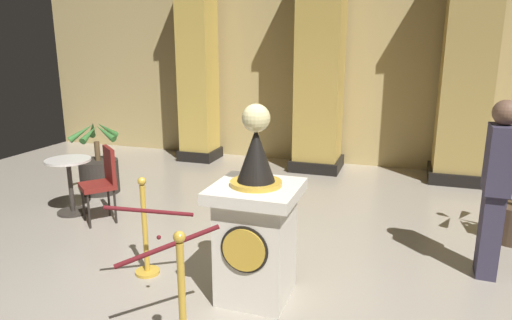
# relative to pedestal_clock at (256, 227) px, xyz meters

# --- Properties ---
(ground_plane) EXTENTS (12.17, 12.17, 0.00)m
(ground_plane) POSITION_rel_pedestal_clock_xyz_m (-0.33, -0.07, -0.67)
(ground_plane) COLOR #9E9384
(back_wall) EXTENTS (12.17, 0.16, 3.92)m
(back_wall) POSITION_rel_pedestal_clock_xyz_m (-0.33, 5.10, 1.29)
(back_wall) COLOR tan
(back_wall) RESTS_ON ground_plane
(pedestal_clock) EXTENTS (0.74, 0.74, 1.74)m
(pedestal_clock) POSITION_rel_pedestal_clock_xyz_m (0.00, 0.00, 0.00)
(pedestal_clock) COLOR silver
(pedestal_clock) RESTS_ON ground_plane
(stanchion_near) EXTENTS (0.24, 0.24, 1.00)m
(stanchion_near) POSITION_rel_pedestal_clock_xyz_m (-1.15, 0.05, -0.32)
(stanchion_near) COLOR gold
(stanchion_near) RESTS_ON ground_plane
(velvet_rope) EXTENTS (1.12, 1.12, 0.22)m
(velvet_rope) POSITION_rel_pedestal_clock_xyz_m (-0.65, -0.53, 0.12)
(velvet_rope) COLOR #591419
(column_left) EXTENTS (0.73, 0.73, 3.76)m
(column_left) POSITION_rel_pedestal_clock_xyz_m (-2.68, 4.50, 1.20)
(column_left) COLOR black
(column_left) RESTS_ON ground_plane
(column_right) EXTENTS (0.91, 0.91, 3.76)m
(column_right) POSITION_rel_pedestal_clock_xyz_m (2.02, 4.50, 1.20)
(column_right) COLOR black
(column_right) RESTS_ON ground_plane
(column_centre_rear) EXTENTS (0.91, 0.91, 3.76)m
(column_centre_rear) POSITION_rel_pedestal_clock_xyz_m (-0.33, 4.50, 1.20)
(column_centre_rear) COLOR black
(column_centre_rear) RESTS_ON ground_plane
(potted_palm_left) EXTENTS (0.72, 0.78, 1.13)m
(potted_palm_left) POSITION_rel_pedestal_clock_xyz_m (-3.22, 2.07, -0.34)
(potted_palm_left) COLOR #2D2823
(potted_palm_left) RESTS_ON ground_plane
(bystander_guest) EXTENTS (0.23, 0.37, 1.73)m
(bystander_guest) POSITION_rel_pedestal_clock_xyz_m (2.02, 1.09, 0.26)
(bystander_guest) COLOR #383347
(bystander_guest) RESTS_ON ground_plane
(cafe_table) EXTENTS (0.58, 0.58, 0.75)m
(cafe_table) POSITION_rel_pedestal_clock_xyz_m (-3.01, 1.20, -0.19)
(cafe_table) COLOR #332D28
(cafe_table) RESTS_ON ground_plane
(cafe_chair_red) EXTENTS (0.56, 0.56, 0.96)m
(cafe_chair_red) POSITION_rel_pedestal_clock_xyz_m (-2.41, 1.11, -0.10)
(cafe_chair_red) COLOR black
(cafe_chair_red) RESTS_ON ground_plane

